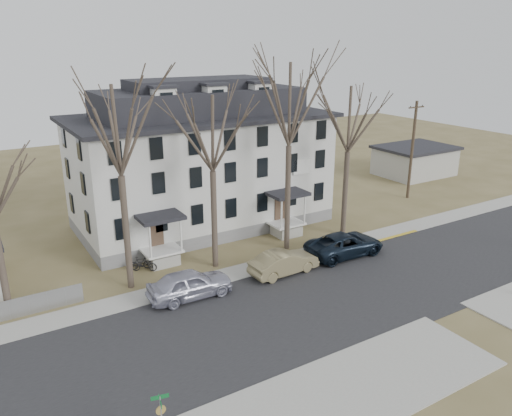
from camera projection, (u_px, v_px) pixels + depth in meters
ground at (368, 308)px, 29.17m from camera, size 120.00×120.00×0.00m
main_road at (345, 294)px, 30.79m from camera, size 120.00×10.00×0.04m
far_sidewalk at (289, 259)px, 35.64m from camera, size 120.00×2.00×0.08m
near_sidewalk_left at (310, 409)px, 21.18m from camera, size 20.00×5.00×0.08m
yellow_curb at (351, 249)px, 37.38m from camera, size 14.00×0.25×0.06m
boarding_house at (201, 162)px, 41.00m from camera, size 20.80×12.36×12.05m
distant_building at (415, 160)px, 57.63m from camera, size 8.50×6.50×3.35m
tree_far_left at (117, 124)px, 28.38m from camera, size 8.40×8.40×13.72m
tree_mid_left at (212, 128)px, 31.57m from camera, size 7.80×7.80×12.74m
tree_center at (290, 99)px, 34.05m from camera, size 9.00×9.00×14.70m
tree_mid_right at (350, 115)px, 37.24m from camera, size 7.80×7.80×12.74m
utility_pole_far at (412, 149)px, 48.05m from camera, size 2.00×0.28×9.50m
car_silver at (190, 285)px, 30.08m from camera, size 5.24×2.23×1.76m
car_tan at (284, 263)px, 33.20m from camera, size 4.91×1.89×1.60m
car_navy at (345, 245)px, 36.08m from camera, size 6.02×2.94×1.65m
bicycle_left at (144, 265)px, 33.65m from camera, size 1.79×1.45×0.91m
bicycle_right at (141, 264)px, 33.91m from camera, size 1.58×0.84×0.91m
street_sign at (161, 413)px, 18.72m from camera, size 0.68×0.68×2.39m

